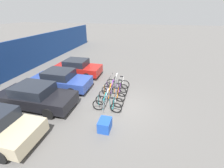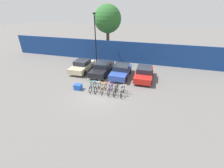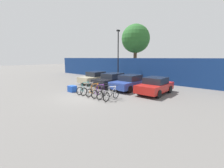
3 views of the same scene
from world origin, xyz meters
TOP-DOWN VIEW (x-y plane):
  - ground_plane at (0.00, 0.00)m, footprint 120.00×120.00m
  - hoarding_wall at (0.00, 9.50)m, footprint 36.00×0.16m
  - bike_rack at (0.68, 0.68)m, footprint 3.52×0.04m
  - bicycle_teal at (-0.81, 0.53)m, footprint 0.68×1.71m
  - bicycle_silver at (-0.29, 0.53)m, footprint 0.68×1.71m
  - bicycle_orange at (0.35, 0.53)m, footprint 0.68×1.71m
  - bicycle_purple at (0.99, 0.53)m, footprint 0.68×1.71m
  - bicycle_black at (1.54, 0.53)m, footprint 0.68×1.71m
  - bicycle_white at (2.17, 0.53)m, footprint 0.68×1.71m
  - car_beige at (-3.92, 4.67)m, footprint 1.91×3.99m
  - car_black at (-1.28, 4.63)m, footprint 1.91×4.44m
  - car_blue at (1.09, 4.46)m, footprint 1.91×4.17m
  - car_red at (3.71, 4.40)m, footprint 1.91×3.95m
  - lamp_post at (-3.56, 8.50)m, footprint 0.24×0.44m
  - cargo_crate at (-2.22, 0.24)m, footprint 0.70×0.56m
  - tree_behind_hoarding at (-2.66, 11.30)m, footprint 3.95×3.95m

SIDE VIEW (x-z plane):
  - ground_plane at x=0.00m, z-range 0.00..0.00m
  - cargo_crate at x=-2.22m, z-range 0.00..0.55m
  - bicycle_teal at x=-0.81m, z-range -0.15..0.90m
  - bicycle_silver at x=-0.29m, z-range -0.15..0.90m
  - bicycle_orange at x=0.35m, z-range -0.15..0.90m
  - bicycle_purple at x=0.99m, z-range -0.15..0.90m
  - bicycle_black at x=1.54m, z-range -0.15..0.90m
  - bicycle_white at x=2.17m, z-range -0.15..0.90m
  - bike_rack at x=0.68m, z-range 0.20..0.77m
  - car_red at x=3.71m, z-range -0.01..1.39m
  - car_beige at x=-3.92m, z-range -0.01..1.39m
  - car_blue at x=1.09m, z-range -0.01..1.39m
  - car_black at x=-1.28m, z-range -0.01..1.39m
  - hoarding_wall at x=0.00m, z-range 0.00..2.96m
  - lamp_post at x=-3.56m, z-range 0.36..6.92m
  - tree_behind_hoarding at x=-2.66m, z-range 1.79..9.41m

